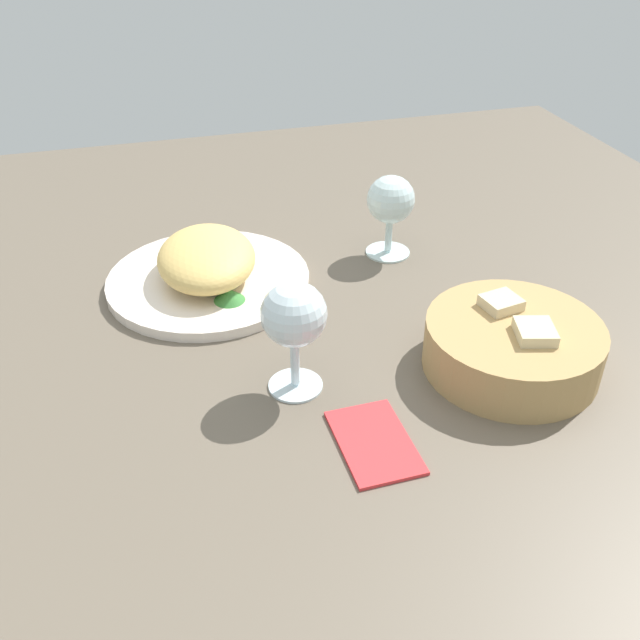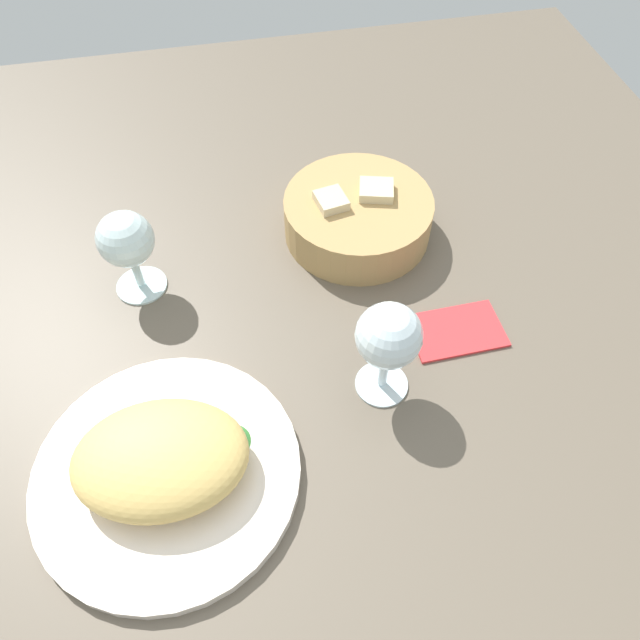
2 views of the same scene
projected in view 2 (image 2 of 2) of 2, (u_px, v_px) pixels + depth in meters
The scene contains 8 objects.
ground_plane at pixel (260, 353), 72.19cm from camera, with size 140.00×140.00×2.00cm, color brown.
plate at pixel (167, 473), 61.31cm from camera, with size 26.95×26.95×1.40cm, color silver.
omelette at pixel (160, 458), 58.58cm from camera, with size 17.18×12.83×5.47cm, color #DEB864.
lettuce_garnish at pixel (231, 438), 61.94cm from camera, with size 4.00×4.00×1.68cm, color #388036.
bread_basket at pixel (358, 216), 80.68cm from camera, with size 19.59×19.59×6.98cm.
wine_glass_near at pixel (388, 339), 61.32cm from camera, with size 6.94×6.94×12.94cm.
wine_glass_far at pixel (127, 243), 71.00cm from camera, with size 6.74×6.74×11.78cm.
folded_napkin at pixel (457, 330), 72.51cm from camera, with size 11.00×7.00×0.80cm, color red.
Camera 2 is at (-1.23, -41.14, 58.86)cm, focal length 34.14 mm.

